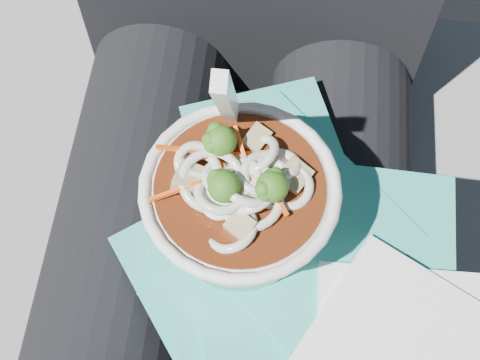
# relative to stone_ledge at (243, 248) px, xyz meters

# --- Properties ---
(stone_ledge) EXTENTS (1.01, 0.52, 0.47)m
(stone_ledge) POSITION_rel_stone_ledge_xyz_m (0.00, 0.00, 0.00)
(stone_ledge) COLOR slate
(stone_ledge) RESTS_ON ground
(lap) EXTENTS (0.34, 0.48, 0.15)m
(lap) POSITION_rel_stone_ledge_xyz_m (0.00, -0.15, 0.31)
(lap) COLOR black
(lap) RESTS_ON stone_ledge
(person_body) EXTENTS (0.34, 0.94, 1.01)m
(person_body) POSITION_rel_stone_ledge_xyz_m (0.00, -0.06, 0.33)
(person_body) COLOR black
(person_body) RESTS_ON ground
(plastic_bag) EXTENTS (0.29, 0.33, 0.02)m
(plastic_bag) POSITION_rel_stone_ledge_xyz_m (0.05, -0.16, 0.39)
(plastic_bag) COLOR teal
(plastic_bag) RESTS_ON lap
(napkins) EXTENTS (0.17, 0.17, 0.01)m
(napkins) POSITION_rel_stone_ledge_xyz_m (0.15, -0.23, 0.40)
(napkins) COLOR white
(napkins) RESTS_ON plastic_bag
(udon_bowl) EXTENTS (0.17, 0.17, 0.20)m
(udon_bowl) POSITION_rel_stone_ledge_xyz_m (0.01, -0.14, 0.45)
(udon_bowl) COLOR white
(udon_bowl) RESTS_ON plastic_bag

